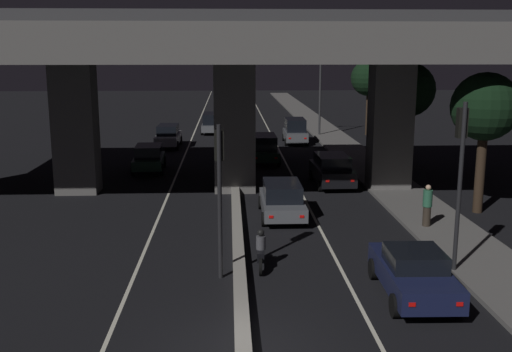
{
  "coord_description": "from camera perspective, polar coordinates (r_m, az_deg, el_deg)",
  "views": [
    {
      "loc": [
        -0.29,
        -13.33,
        7.16
      ],
      "look_at": [
        1.07,
        16.61,
        0.92
      ],
      "focal_mm": 42.0,
      "sensor_mm": 36.0,
      "label": 1
    }
  ],
  "objects": [
    {
      "name": "car_black_third",
      "position": [
        32.8,
        7.24,
        0.6
      ],
      "size": [
        2.08,
        4.43,
        1.69
      ],
      "rotation": [
        0.0,
        0.0,
        1.59
      ],
      "color": "black",
      "rests_on": "ground_plane"
    },
    {
      "name": "elevated_overpass",
      "position": [
        30.66,
        -2.81,
        11.61
      ],
      "size": [
        34.71,
        13.59,
        9.22
      ],
      "color": "#5B5956",
      "rests_on": "ground_plane"
    },
    {
      "name": "car_dark_green_lead_oncoming",
      "position": [
        36.95,
        -10.17,
        1.74
      ],
      "size": [
        2.03,
        4.03,
        1.61
      ],
      "rotation": [
        0.0,
        0.0,
        -1.52
      ],
      "color": "black",
      "rests_on": "ground_plane"
    },
    {
      "name": "pedestrian_on_sidewalk",
      "position": [
        25.4,
        16.0,
        -2.72
      ],
      "size": [
        0.38,
        0.38,
        1.73
      ],
      "color": "#2D261E",
      "rests_on": "sidewalk_right"
    },
    {
      "name": "motorcycle_black_filtering_near",
      "position": [
        20.24,
        0.46,
        -7.21
      ],
      "size": [
        0.34,
        1.94,
        1.36
      ],
      "rotation": [
        0.0,
        0.0,
        1.51
      ],
      "color": "black",
      "rests_on": "ground_plane"
    },
    {
      "name": "car_white_second_oncoming",
      "position": [
        46.19,
        -8.36,
        3.83
      ],
      "size": [
        1.86,
        4.43,
        1.71
      ],
      "rotation": [
        0.0,
        0.0,
        -1.58
      ],
      "color": "silver",
      "rests_on": "ground_plane"
    },
    {
      "name": "traffic_light_right_of_median",
      "position": [
        20.08,
        18.89,
        1.55
      ],
      "size": [
        0.3,
        0.49,
        5.64
      ],
      "color": "black",
      "rests_on": "ground_plane"
    },
    {
      "name": "lane_line_right_inner",
      "position": [
        49.0,
        1.78,
        3.35
      ],
      "size": [
        0.12,
        126.0,
        0.0
      ],
      "primitive_type": "cube",
      "color": "beige",
      "rests_on": "ground_plane"
    },
    {
      "name": "roadside_tree_kerbside_far",
      "position": [
        53.14,
        10.7,
        9.13
      ],
      "size": [
        3.1,
        3.1,
        6.5
      ],
      "color": "#2D2116",
      "rests_on": "ground_plane"
    },
    {
      "name": "car_grey_fifth",
      "position": [
        47.8,
        3.75,
        4.34
      ],
      "size": [
        1.91,
        4.03,
        1.96
      ],
      "rotation": [
        0.0,
        0.0,
        1.55
      ],
      "color": "#515459",
      "rests_on": "ground_plane"
    },
    {
      "name": "lane_line_left_inner",
      "position": [
        48.96,
        -6.26,
        3.28
      ],
      "size": [
        0.12,
        126.0,
        0.0
      ],
      "primitive_type": "cube",
      "color": "beige",
      "rests_on": "ground_plane"
    },
    {
      "name": "roadside_tree_kerbside_near",
      "position": [
        28.28,
        20.98,
        6.05
      ],
      "size": [
        3.01,
        3.01,
        6.3
      ],
      "color": "#2D2116",
      "rests_on": "ground_plane"
    },
    {
      "name": "sidewalk_right",
      "position": [
        42.83,
        9.18,
        2.09
      ],
      "size": [
        2.94,
        126.0,
        0.15
      ],
      "primitive_type": "cube",
      "color": "#5B5956",
      "rests_on": "ground_plane"
    },
    {
      "name": "car_dark_green_fourth",
      "position": [
        39.23,
        0.74,
        2.69
      ],
      "size": [
        1.96,
        4.13,
        1.83
      ],
      "rotation": [
        0.0,
        0.0,
        1.58
      ],
      "color": "black",
      "rests_on": "ground_plane"
    },
    {
      "name": "roadside_tree_kerbside_mid",
      "position": [
        39.27,
        14.28,
        7.9
      ],
      "size": [
        3.42,
        3.42,
        6.52
      ],
      "color": "#38281C",
      "rests_on": "ground_plane"
    },
    {
      "name": "car_grey_second",
      "position": [
        26.33,
        2.5,
        -2.22
      ],
      "size": [
        1.96,
        4.33,
        1.55
      ],
      "rotation": [
        0.0,
        0.0,
        1.57
      ],
      "color": "#515459",
      "rests_on": "ground_plane"
    },
    {
      "name": "street_lamp",
      "position": [
        51.71,
        5.72,
        8.65
      ],
      "size": [
        2.51,
        0.32,
        7.35
      ],
      "color": "#2D2D30",
      "rests_on": "ground_plane"
    },
    {
      "name": "car_dark_blue_lead",
      "position": [
        18.53,
        14.76,
        -8.87
      ],
      "size": [
        2.04,
        4.38,
        1.48
      ],
      "rotation": [
        0.0,
        0.0,
        1.55
      ],
      "color": "#141938",
      "rests_on": "ground_plane"
    },
    {
      "name": "car_grey_third_oncoming",
      "position": [
        53.99,
        -4.2,
        5.11
      ],
      "size": [
        1.93,
        4.75,
        1.77
      ],
      "rotation": [
        0.0,
        0.0,
        -1.58
      ],
      "color": "#515459",
      "rests_on": "ground_plane"
    },
    {
      "name": "traffic_light_left_of_median",
      "position": [
        18.78,
        -3.5,
        0.16
      ],
      "size": [
        0.3,
        0.49,
        4.98
      ],
      "color": "black",
      "rests_on": "ground_plane"
    },
    {
      "name": "median_divider",
      "position": [
        48.83,
        -2.24,
        3.53
      ],
      "size": [
        0.41,
        126.0,
        0.36
      ],
      "primitive_type": "cube",
      "color": "gray",
      "rests_on": "ground_plane"
    }
  ]
}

